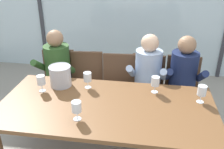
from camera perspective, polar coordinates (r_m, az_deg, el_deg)
name	(u,v)px	position (r m, az deg, el deg)	size (l,w,h in m)	color
ground	(119,111)	(3.60, 1.60, -8.33)	(14.00, 14.00, 0.00)	#9E9384
window_glass_panel	(130,1)	(4.44, 4.23, 16.43)	(7.24, 0.03, 2.60)	silver
dining_table	(106,111)	(2.41, -1.28, -8.42)	(2.04, 0.99, 0.74)	brown
chair_near_curtain	(59,78)	(3.45, -12.07, -0.82)	(0.50, 0.50, 0.88)	brown
chair_left_of_center	(87,80)	(3.33, -5.83, -1.35)	(0.48, 0.48, 0.88)	brown
chair_center	(118,83)	(3.24, 1.47, -2.01)	(0.47, 0.47, 0.88)	brown
chair_right_of_center	(147,84)	(3.25, 7.89, -2.20)	(0.48, 0.48, 0.88)	brown
chair_near_window_right	(182,86)	(3.30, 15.58, -2.55)	(0.47, 0.47, 0.88)	brown
person_olive_shirt	(56,71)	(3.25, -12.72, 0.78)	(0.47, 0.62, 1.19)	#2D5123
person_pale_blue_shirt	(147,77)	(3.04, 8.00, -0.62)	(0.49, 0.63, 1.19)	#9EB2D1
person_navy_polo	(183,80)	(3.07, 15.98, -1.15)	(0.47, 0.62, 1.19)	#192347
ice_bucket_primary	(60,76)	(2.71, -11.69, -0.26)	(0.23, 0.23, 0.22)	#B7B7BC
wine_glass_by_left_taster	(88,77)	(2.62, -5.61, -0.60)	(0.08, 0.08, 0.17)	silver
wine_glass_near_bucket	(41,81)	(2.64, -15.87, -1.38)	(0.08, 0.08, 0.17)	silver
wine_glass_center_pour	(77,107)	(2.14, -8.10, -7.36)	(0.08, 0.08, 0.17)	silver
wine_glass_by_right_taster	(202,91)	(2.50, 19.82, -3.62)	(0.08, 0.08, 0.17)	silver
wine_glass_spare_empty	(155,81)	(2.55, 9.86, -1.58)	(0.08, 0.08, 0.17)	silver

